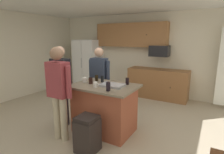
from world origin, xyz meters
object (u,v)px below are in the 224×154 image
object	(u,v)px
glass_dark_ale	(127,81)
glass_short_whisky	(97,78)
trash_bin	(87,134)
person_elder_center	(61,81)
mug_blue_stoneware	(85,80)
refrigerator	(88,64)
kitchen_island	(104,108)
serving_tray	(112,85)
person_guest_right	(99,77)
tumbler_amber	(91,81)
microwave_over_range	(160,51)
glass_pilsner	(108,86)
person_guest_left	(59,88)
glass_stout_tall	(102,79)
mug_ceramic_white	(96,85)

from	to	relation	value
glass_dark_ale	glass_short_whisky	world-z (taller)	glass_dark_ale
trash_bin	person_elder_center	bearing A→B (deg)	153.51
person_elder_center	mug_blue_stoneware	xyz separation A→B (m)	(0.48, 0.18, 0.03)
refrigerator	glass_dark_ale	distance (m)	3.46
kitchen_island	serving_tray	distance (m)	0.52
glass_short_whisky	serving_tray	size ratio (longest dim) A/B	0.29
person_guest_right	glass_short_whisky	size ratio (longest dim) A/B	12.74
person_guest_right	tumbler_amber	bearing A→B (deg)	-19.85
person_elder_center	serving_tray	world-z (taller)	person_elder_center
serving_tray	microwave_over_range	bearing A→B (deg)	86.67
person_guest_right	kitchen_island	bearing A→B (deg)	0.00
glass_short_whisky	serving_tray	distance (m)	0.54
mug_blue_stoneware	serving_tray	xyz separation A→B (m)	(0.64, 0.02, -0.03)
person_guest_right	glass_pilsner	bearing A→B (deg)	0.68
glass_dark_ale	glass_pilsner	world-z (taller)	glass_pilsner
kitchen_island	person_guest_left	bearing A→B (deg)	-128.34
kitchen_island	person_guest_right	bearing A→B (deg)	130.08
person_guest_left	tumbler_amber	world-z (taller)	person_guest_left
mug_blue_stoneware	tumbler_amber	xyz separation A→B (m)	(0.17, -0.03, 0.01)
glass_stout_tall	glass_dark_ale	world-z (taller)	glass_stout_tall
refrigerator	tumbler_amber	xyz separation A→B (m)	(1.98, -2.53, 0.12)
person_guest_left	person_elder_center	bearing A→B (deg)	79.70
mug_blue_stoneware	microwave_over_range	bearing A→B (deg)	73.20
refrigerator	mug_blue_stoneware	distance (m)	3.09
microwave_over_range	person_guest_right	distance (m)	2.21
microwave_over_range	glass_short_whisky	xyz separation A→B (m)	(-0.65, -2.40, -0.44)
person_guest_left	tumbler_amber	distance (m)	0.67
refrigerator	mug_blue_stoneware	bearing A→B (deg)	-54.15
mug_blue_stoneware	person_elder_center	bearing A→B (deg)	-158.91
serving_tray	person_guest_left	bearing A→B (deg)	-135.77
refrigerator	tumbler_amber	bearing A→B (deg)	-51.92
glass_short_whisky	serving_tray	xyz separation A→B (m)	(0.50, -0.20, -0.04)
refrigerator	person_guest_right	xyz separation A→B (m)	(1.73, -1.84, 0.04)
kitchen_island	mug_blue_stoneware	world-z (taller)	mug_blue_stoneware
mug_ceramic_white	trash_bin	distance (m)	0.87
tumbler_amber	trash_bin	xyz separation A→B (m)	(0.42, -0.69, -0.71)
kitchen_island	refrigerator	bearing A→B (deg)	132.37
refrigerator	mug_blue_stoneware	size ratio (longest dim) A/B	13.28
kitchen_island	trash_bin	xyz separation A→B (m)	(0.12, -0.72, -0.18)
kitchen_island	glass_dark_ale	xyz separation A→B (m)	(0.36, 0.27, 0.53)
kitchen_island	person_guest_left	distance (m)	0.98
mug_blue_stoneware	glass_short_whisky	size ratio (longest dim) A/B	1.05
glass_stout_tall	trash_bin	world-z (taller)	glass_stout_tall
microwave_over_range	glass_stout_tall	bearing A→B (deg)	-101.32
person_guest_left	glass_dark_ale	xyz separation A→B (m)	(0.89, 0.93, 0.03)
refrigerator	glass_pilsner	world-z (taller)	refrigerator
kitchen_island	mug_ceramic_white	xyz separation A→B (m)	(-0.05, -0.22, 0.52)
microwave_over_range	person_guest_right	xyz separation A→B (m)	(-0.87, -1.96, -0.52)
kitchen_island	mug_blue_stoneware	xyz separation A→B (m)	(-0.47, -0.01, 0.52)
microwave_over_range	trash_bin	world-z (taller)	microwave_over_range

